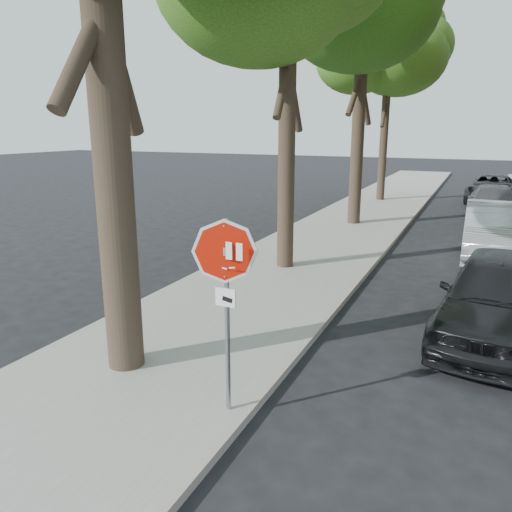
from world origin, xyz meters
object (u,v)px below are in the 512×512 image
(stop_sign, at_px, (226,280))
(tree_far, at_px, (389,55))
(car_b, at_px, (495,231))
(car_d, at_px, (493,189))
(tree_mid_b, at_px, (364,6))
(car_c, at_px, (493,203))
(car_a, at_px, (499,297))

(stop_sign, xyz_separation_m, tree_far, (-2.02, 21.14, 5.26))
(car_b, xyz_separation_m, car_d, (0.00, 12.37, -0.11))
(tree_mid_b, xyz_separation_m, tree_far, (-0.30, 6.99, -0.78))
(stop_sign, bearing_deg, car_c, 79.47)
(car_b, height_order, car_c, car_b)
(stop_sign, relative_size, car_d, 0.52)
(tree_mid_b, relative_size, car_c, 2.15)
(tree_far, bearing_deg, car_c, -32.43)
(stop_sign, bearing_deg, car_b, 72.93)
(stop_sign, distance_m, car_a, 5.60)
(stop_sign, distance_m, car_d, 23.39)
(tree_far, xyz_separation_m, car_b, (5.32, -10.39, -6.40))
(stop_sign, xyz_separation_m, car_d, (3.30, 23.12, -1.25))
(stop_sign, xyz_separation_m, car_c, (3.30, 17.76, -1.25))
(car_b, relative_size, car_d, 0.98)
(stop_sign, distance_m, car_b, 11.30)
(car_a, relative_size, car_b, 0.96)
(car_b, height_order, car_d, car_b)
(tree_far, height_order, car_d, tree_far)
(car_a, height_order, car_b, car_b)
(tree_mid_b, bearing_deg, car_b, -34.12)
(stop_sign, distance_m, car_c, 18.10)
(car_b, bearing_deg, stop_sign, -108.11)
(tree_mid_b, xyz_separation_m, car_d, (5.02, 8.97, -7.30))
(car_a, bearing_deg, stop_sign, -120.52)
(car_c, bearing_deg, tree_mid_b, -147.18)
(tree_mid_b, distance_m, tree_far, 7.04)
(car_b, relative_size, car_c, 1.03)
(car_d, bearing_deg, tree_mid_b, -114.90)
(tree_mid_b, bearing_deg, car_c, 35.68)
(tree_mid_b, height_order, car_a, tree_mid_b)
(car_c, bearing_deg, car_b, -92.86)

